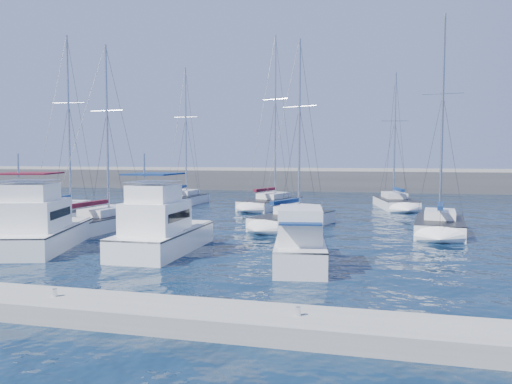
% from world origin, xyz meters
% --- Properties ---
extents(ground, '(220.00, 220.00, 0.00)m').
position_xyz_m(ground, '(0.00, 0.00, 0.00)').
color(ground, black).
rests_on(ground, ground).
extents(breakwater, '(160.00, 6.00, 4.45)m').
position_xyz_m(breakwater, '(0.00, 52.00, 1.05)').
color(breakwater, '#424244').
rests_on(breakwater, ground).
extents(dock, '(40.00, 2.20, 0.60)m').
position_xyz_m(dock, '(0.00, -11.00, 0.30)').
color(dock, gray).
rests_on(dock, ground).
extents(dock_cleat_centre, '(0.16, 0.16, 0.25)m').
position_xyz_m(dock_cleat_centre, '(0.00, -11.00, 0.72)').
color(dock_cleat_centre, silver).
rests_on(dock_cleat_centre, dock).
extents(dock_cleat_near_stbd, '(0.16, 0.16, 0.25)m').
position_xyz_m(dock_cleat_near_stbd, '(8.00, -11.00, 0.72)').
color(dock_cleat_near_stbd, silver).
rests_on(dock_cleat_near_stbd, dock).
extents(motor_yacht_port_inner, '(6.12, 9.13, 4.69)m').
position_xyz_m(motor_yacht_port_inner, '(-8.41, -1.16, 1.13)').
color(motor_yacht_port_inner, white).
rests_on(motor_yacht_port_inner, ground).
extents(motor_yacht_stbd_inner, '(3.28, 7.89, 4.69)m').
position_xyz_m(motor_yacht_stbd_inner, '(-1.22, -0.37, 1.13)').
color(motor_yacht_stbd_inner, white).
rests_on(motor_yacht_stbd_inner, ground).
extents(motor_yacht_stbd_outer, '(3.41, 7.18, 3.20)m').
position_xyz_m(motor_yacht_stbd_outer, '(6.54, -1.63, 0.94)').
color(motor_yacht_stbd_outer, silver).
rests_on(motor_yacht_stbd_outer, ground).
extents(sailboat_mid_a, '(4.03, 8.66, 15.14)m').
position_xyz_m(sailboat_mid_a, '(-14.13, 9.74, 0.53)').
color(sailboat_mid_a, white).
rests_on(sailboat_mid_a, ground).
extents(sailboat_mid_b, '(3.72, 9.30, 13.43)m').
position_xyz_m(sailboat_mid_b, '(-8.98, 6.50, 0.50)').
color(sailboat_mid_b, silver).
rests_on(sailboat_mid_b, ground).
extents(sailboat_mid_d, '(5.58, 8.54, 14.13)m').
position_xyz_m(sailboat_mid_d, '(4.00, 11.22, 0.51)').
color(sailboat_mid_d, silver).
rests_on(sailboat_mid_d, ground).
extents(sailboat_mid_e, '(3.79, 7.59, 15.05)m').
position_xyz_m(sailboat_mid_e, '(14.06, 10.49, 0.54)').
color(sailboat_mid_e, white).
rests_on(sailboat_mid_e, ground).
extents(sailboat_back_a, '(3.17, 7.82, 15.18)m').
position_xyz_m(sailboat_back_a, '(-10.66, 25.66, 0.53)').
color(sailboat_back_a, white).
rests_on(sailboat_back_a, ground).
extents(sailboat_back_b, '(5.30, 9.04, 17.57)m').
position_xyz_m(sailboat_back_b, '(-0.49, 23.79, 0.55)').
color(sailboat_back_b, silver).
rests_on(sailboat_back_b, ground).
extents(sailboat_back_c, '(4.60, 8.75, 14.06)m').
position_xyz_m(sailboat_back_c, '(11.56, 27.28, 0.51)').
color(sailboat_back_c, white).
rests_on(sailboat_back_c, ground).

